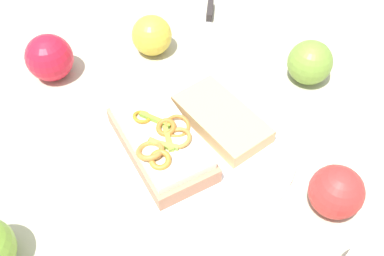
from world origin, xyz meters
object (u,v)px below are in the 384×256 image
Objects in this scene: sandwich at (161,141)px; apple_0 at (310,62)px; bread_slice_side at (221,119)px; apple_1 at (152,35)px; plate at (192,139)px; apple_4 at (49,58)px; apple_3 at (336,192)px; knife at (210,14)px.

apple_0 reaches higher than sandwich.
apple_1 is (0.19, 0.10, 0.01)m from bread_slice_side.
apple_4 is (0.16, 0.23, 0.03)m from plate.
apple_3 reaches higher than bread_slice_side.
sandwich is 2.85× the size of apple_3.
apple_4 is at bearing 19.55° from sandwich.
bread_slice_side is 1.29× the size of knife.
apple_0 is (0.10, -0.16, 0.01)m from bread_slice_side.
apple_1 and apple_3 have the same top height.
apple_3 reaches higher than plate.
apple_4 reaches higher than sandwich.
apple_4 reaches higher than bread_slice_side.
apple_3 reaches higher than knife.
sandwich is 2.72× the size of apple_0.
sandwich is 1.74× the size of knife.
apple_3 is at bearing -139.51° from sandwich.
knife reaches higher than plate.
apple_0 reaches higher than knife.
apple_4 reaches higher than apple_0.
apple_3 is (-0.13, -0.18, 0.03)m from plate.
apple_0 is at bearing -110.07° from apple_1.
apple_4 reaches higher than apple_3.
bread_slice_side is at bearing 7.12° from knife.
plate is 0.05m from bread_slice_side.
sandwich is 0.10m from bread_slice_side.
plate is at bearing 54.35° from apple_3.
apple_3 is 0.45m from knife.
plate is 2.73× the size of knife.
plate is 0.24m from apple_0.
apple_4 is (0.29, 0.40, 0.00)m from apple_3.
bread_slice_side is 0.19m from apple_0.
plate is at bearing 81.52° from bread_slice_side.
bread_slice_side is at bearing -152.61° from apple_1.
apple_1 reaches higher than bread_slice_side.
bread_slice_side is 2.10× the size of apple_1.
sandwich is 0.24m from apple_1.
apple_0 is at bearing -7.00° from apple_3.
sandwich is 2.83× the size of apple_1.
apple_4 reaches higher than apple_1.
sandwich is (-0.02, 0.05, 0.03)m from plate.
apple_4 is 0.68× the size of knife.
apple_1 is at bearing -73.75° from apple_4.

